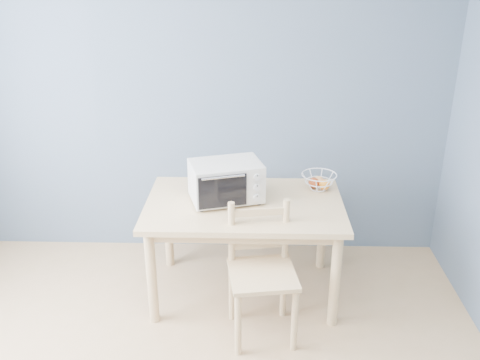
{
  "coord_description": "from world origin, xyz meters",
  "views": [
    {
      "loc": [
        0.45,
        -1.88,
        2.38
      ],
      "look_at": [
        0.35,
        1.53,
        0.93
      ],
      "focal_mm": 40.0,
      "sensor_mm": 36.0,
      "label": 1
    }
  ],
  "objects_px": {
    "dining_table": "(244,215)",
    "toaster_oven": "(223,181)",
    "fruit_basket": "(319,181)",
    "dining_chair": "(261,273)"
  },
  "relations": [
    {
      "from": "dining_table",
      "to": "dining_chair",
      "type": "relative_size",
      "value": 1.54
    },
    {
      "from": "dining_table",
      "to": "toaster_oven",
      "type": "relative_size",
      "value": 2.48
    },
    {
      "from": "dining_table",
      "to": "fruit_basket",
      "type": "xyz_separation_m",
      "value": [
        0.55,
        0.25,
        0.16
      ]
    },
    {
      "from": "fruit_basket",
      "to": "dining_chair",
      "type": "height_order",
      "value": "dining_chair"
    },
    {
      "from": "dining_table",
      "to": "toaster_oven",
      "type": "height_order",
      "value": "toaster_oven"
    },
    {
      "from": "toaster_oven",
      "to": "dining_chair",
      "type": "xyz_separation_m",
      "value": [
        0.27,
        -0.47,
        -0.45
      ]
    },
    {
      "from": "dining_table",
      "to": "fruit_basket",
      "type": "relative_size",
      "value": 4.27
    },
    {
      "from": "fruit_basket",
      "to": "dining_chair",
      "type": "bearing_deg",
      "value": -121.59
    },
    {
      "from": "toaster_oven",
      "to": "dining_chair",
      "type": "relative_size",
      "value": 0.62
    },
    {
      "from": "dining_table",
      "to": "dining_chair",
      "type": "xyz_separation_m",
      "value": [
        0.12,
        -0.44,
        -0.2
      ]
    }
  ]
}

